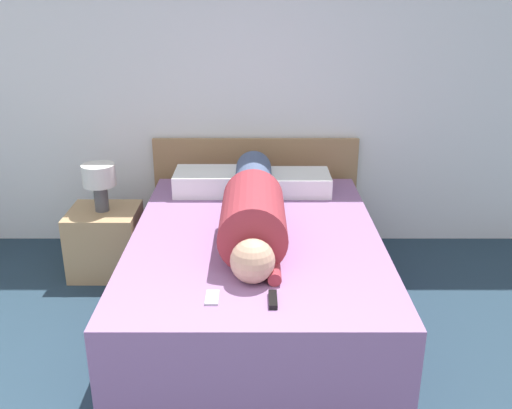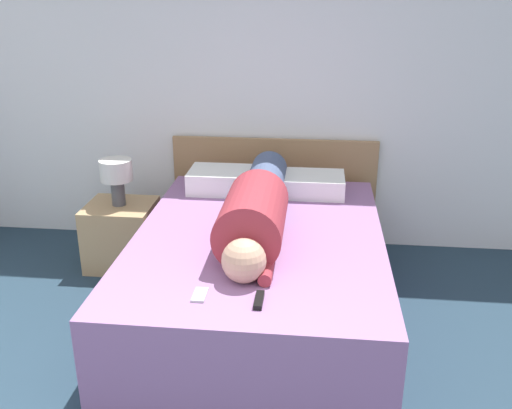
{
  "view_description": "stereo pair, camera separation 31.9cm",
  "coord_description": "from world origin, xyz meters",
  "px_view_note": "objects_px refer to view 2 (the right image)",
  "views": [
    {
      "loc": [
        0.25,
        -1.07,
        1.98
      ],
      "look_at": [
        0.25,
        1.91,
        0.83
      ],
      "focal_mm": 40.0,
      "sensor_mm": 36.0,
      "label": 1
    },
    {
      "loc": [
        0.57,
        -1.05,
        1.98
      ],
      "look_at": [
        0.25,
        1.91,
        0.83
      ],
      "focal_mm": 40.0,
      "sensor_mm": 36.0,
      "label": 2
    }
  ],
  "objects_px": {
    "person_lying": "(257,208)",
    "tv_remote": "(259,300)",
    "pillow_near_headboard": "(224,180)",
    "table_lamp": "(116,174)",
    "bed": "(259,277)",
    "pillow_second": "(311,184)",
    "nightstand": "(122,235)",
    "cell_phone": "(200,295)"
  },
  "relations": [
    {
      "from": "nightstand",
      "to": "tv_remote",
      "type": "height_order",
      "value": "tv_remote"
    },
    {
      "from": "person_lying",
      "to": "tv_remote",
      "type": "height_order",
      "value": "person_lying"
    },
    {
      "from": "table_lamp",
      "to": "cell_phone",
      "type": "relative_size",
      "value": 2.62
    },
    {
      "from": "nightstand",
      "to": "pillow_second",
      "type": "bearing_deg",
      "value": 4.8
    },
    {
      "from": "pillow_near_headboard",
      "to": "pillow_second",
      "type": "height_order",
      "value": "pillow_near_headboard"
    },
    {
      "from": "cell_phone",
      "to": "pillow_second",
      "type": "bearing_deg",
      "value": 71.59
    },
    {
      "from": "bed",
      "to": "table_lamp",
      "type": "xyz_separation_m",
      "value": [
        -1.09,
        0.63,
        0.43
      ]
    },
    {
      "from": "tv_remote",
      "to": "bed",
      "type": "bearing_deg",
      "value": 96.0
    },
    {
      "from": "nightstand",
      "to": "pillow_second",
      "type": "relative_size",
      "value": 1.03
    },
    {
      "from": "person_lying",
      "to": "tv_remote",
      "type": "xyz_separation_m",
      "value": [
        0.1,
        -0.81,
        -0.15
      ]
    },
    {
      "from": "person_lying",
      "to": "nightstand",
      "type": "bearing_deg",
      "value": 150.47
    },
    {
      "from": "bed",
      "to": "cell_phone",
      "type": "xyz_separation_m",
      "value": [
        -0.21,
        -0.76,
        0.3
      ]
    },
    {
      "from": "bed",
      "to": "tv_remote",
      "type": "bearing_deg",
      "value": -84.0
    },
    {
      "from": "person_lying",
      "to": "tv_remote",
      "type": "distance_m",
      "value": 0.83
    },
    {
      "from": "nightstand",
      "to": "tv_remote",
      "type": "relative_size",
      "value": 3.25
    },
    {
      "from": "pillow_near_headboard",
      "to": "tv_remote",
      "type": "distance_m",
      "value": 1.59
    },
    {
      "from": "person_lying",
      "to": "pillow_second",
      "type": "relative_size",
      "value": 3.41
    },
    {
      "from": "table_lamp",
      "to": "bed",
      "type": "bearing_deg",
      "value": -30.11
    },
    {
      "from": "person_lying",
      "to": "pillow_near_headboard",
      "type": "height_order",
      "value": "person_lying"
    },
    {
      "from": "nightstand",
      "to": "tv_remote",
      "type": "distance_m",
      "value": 1.87
    },
    {
      "from": "tv_remote",
      "to": "person_lying",
      "type": "bearing_deg",
      "value": 96.8
    },
    {
      "from": "nightstand",
      "to": "tv_remote",
      "type": "bearing_deg",
      "value": -50.4
    },
    {
      "from": "nightstand",
      "to": "cell_phone",
      "type": "xyz_separation_m",
      "value": [
        0.88,
        -1.39,
        0.35
      ]
    },
    {
      "from": "bed",
      "to": "nightstand",
      "type": "relative_size",
      "value": 4.27
    },
    {
      "from": "person_lying",
      "to": "pillow_near_headboard",
      "type": "distance_m",
      "value": 0.8
    },
    {
      "from": "nightstand",
      "to": "cell_phone",
      "type": "relative_size",
      "value": 3.75
    },
    {
      "from": "person_lying",
      "to": "pillow_second",
      "type": "bearing_deg",
      "value": 66.99
    },
    {
      "from": "bed",
      "to": "cell_phone",
      "type": "height_order",
      "value": "cell_phone"
    },
    {
      "from": "nightstand",
      "to": "person_lying",
      "type": "relative_size",
      "value": 0.3
    },
    {
      "from": "table_lamp",
      "to": "pillow_near_headboard",
      "type": "distance_m",
      "value": 0.77
    },
    {
      "from": "person_lying",
      "to": "tv_remote",
      "type": "relative_size",
      "value": 10.77
    },
    {
      "from": "tv_remote",
      "to": "pillow_second",
      "type": "bearing_deg",
      "value": 82.13
    },
    {
      "from": "table_lamp",
      "to": "cell_phone",
      "type": "bearing_deg",
      "value": -57.56
    },
    {
      "from": "pillow_second",
      "to": "table_lamp",
      "type": "bearing_deg",
      "value": -175.2
    },
    {
      "from": "bed",
      "to": "tv_remote",
      "type": "xyz_separation_m",
      "value": [
        0.08,
        -0.79,
        0.3
      ]
    },
    {
      "from": "bed",
      "to": "pillow_near_headboard",
      "type": "distance_m",
      "value": 0.9
    },
    {
      "from": "pillow_near_headboard",
      "to": "tv_remote",
      "type": "bearing_deg",
      "value": -74.93
    },
    {
      "from": "bed",
      "to": "person_lying",
      "type": "distance_m",
      "value": 0.45
    },
    {
      "from": "bed",
      "to": "pillow_near_headboard",
      "type": "xyz_separation_m",
      "value": [
        -0.33,
        0.75,
        0.37
      ]
    },
    {
      "from": "pillow_near_headboard",
      "to": "bed",
      "type": "bearing_deg",
      "value": -66.18
    },
    {
      "from": "table_lamp",
      "to": "pillow_near_headboard",
      "type": "xyz_separation_m",
      "value": [
        0.76,
        0.12,
        -0.06
      ]
    },
    {
      "from": "pillow_near_headboard",
      "to": "cell_phone",
      "type": "xyz_separation_m",
      "value": [
        0.12,
        -1.51,
        -0.07
      ]
    }
  ]
}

